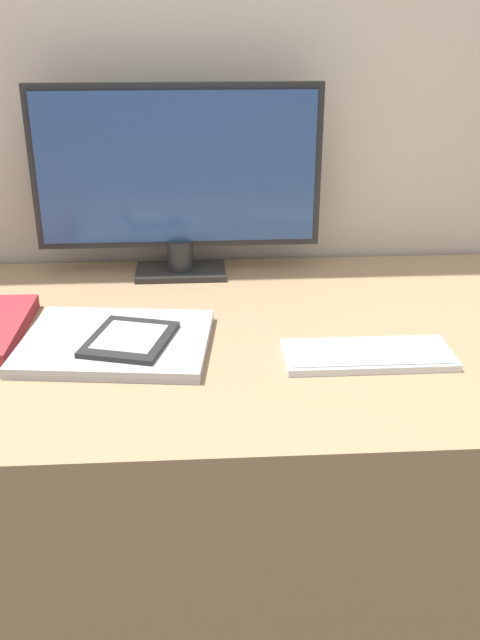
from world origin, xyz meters
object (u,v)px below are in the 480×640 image
object	(u,v)px
monitor	(177,177)
keyboard	(368,355)
laptop	(116,342)
ereader	(130,339)

from	to	relation	value
monitor	keyboard	size ratio (longest dim) A/B	2.13
laptop	ereader	bearing A→B (deg)	-36.70
ereader	laptop	bearing A→B (deg)	143.30
keyboard	laptop	world-z (taller)	laptop
keyboard	laptop	size ratio (longest dim) A/B	0.82
keyboard	laptop	xyz separation A→B (m)	(-0.42, 0.07, 0.00)
monitor	ereader	size ratio (longest dim) A/B	3.22
laptop	ereader	distance (m)	0.03
ereader	monitor	bearing A→B (deg)	77.88
keyboard	ereader	xyz separation A→B (m)	(-0.39, 0.05, 0.02)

